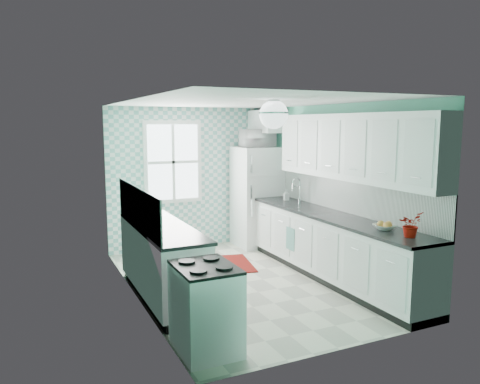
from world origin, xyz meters
name	(u,v)px	position (x,y,z in m)	size (l,w,h in m)	color
floor	(244,283)	(0.00, 0.00, -0.01)	(3.00, 4.40, 0.02)	beige
ceiling	(245,101)	(0.00, 0.00, 2.51)	(3.00, 4.40, 0.02)	white
wall_back	(191,178)	(0.00, 2.21, 1.25)	(3.00, 0.02, 2.50)	#63CAA7
wall_front	(345,226)	(0.00, -2.21, 1.25)	(3.00, 0.02, 2.50)	#63CAA7
wall_left	(134,202)	(-1.51, 0.00, 1.25)	(0.02, 4.40, 2.50)	#63CAA7
wall_right	(335,188)	(1.51, 0.00, 1.25)	(0.02, 4.40, 2.50)	#63CAA7
accent_wall	(192,178)	(0.00, 2.19, 1.25)	(3.00, 0.01, 2.50)	#6EB4AE
window	(173,162)	(-0.35, 2.16, 1.55)	(1.04, 0.05, 1.44)	white
backsplash_right	(350,196)	(1.49, -0.40, 1.20)	(0.02, 3.60, 0.51)	white
backsplash_left	(138,208)	(-1.49, -0.07, 1.20)	(0.02, 2.15, 0.51)	white
upper_cabinets_right	(352,147)	(1.33, -0.60, 1.90)	(0.33, 3.20, 0.90)	white
upper_cabinet_fridge	(266,122)	(1.30, 1.83, 2.25)	(0.40, 0.74, 0.40)	white
ceiling_light	(274,114)	(0.00, -0.80, 2.32)	(0.34, 0.34, 0.35)	silver
base_cabinets_right	(332,248)	(1.20, -0.40, 0.45)	(0.60, 3.60, 0.90)	white
countertop_right	(332,216)	(1.19, -0.40, 0.92)	(0.63, 3.60, 0.04)	black
base_cabinets_left	(162,263)	(-1.20, -0.07, 0.45)	(0.60, 2.15, 0.90)	white
countertop_left	(162,227)	(-1.19, -0.07, 0.92)	(0.63, 2.15, 0.04)	black
fridge	(257,196)	(1.11, 1.77, 0.90)	(0.78, 0.78, 1.80)	silver
stove	(206,307)	(-1.20, -1.63, 0.44)	(0.56, 0.70, 0.84)	white
sink	(292,203)	(1.20, 0.73, 0.93)	(0.44, 0.37, 0.53)	silver
rug	(229,264)	(0.14, 0.86, 0.01)	(0.69, 0.99, 0.02)	maroon
dish_towel	(290,239)	(0.89, 0.23, 0.48)	(0.02, 0.23, 0.34)	#56B6B3
fruit_bowl	(385,227)	(1.20, -1.43, 0.97)	(0.25, 0.25, 0.06)	white
potted_plant	(410,224)	(1.20, -1.84, 1.09)	(0.26, 0.23, 0.29)	red
soap_bottle	(286,195)	(1.25, 0.98, 1.03)	(0.08, 0.08, 0.18)	#A5BEC9
microwave	(258,138)	(1.11, 1.77, 1.96)	(0.57, 0.39, 0.31)	white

